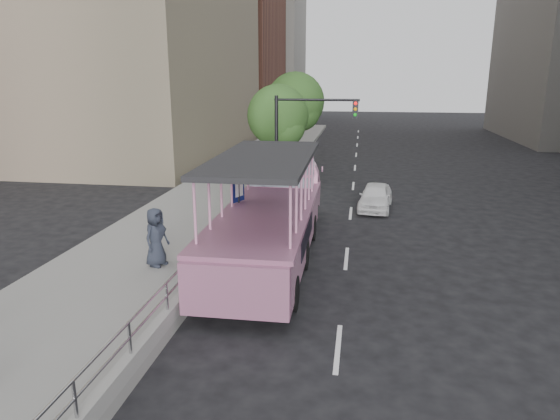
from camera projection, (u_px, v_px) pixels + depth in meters
The scene contains 13 objects.
ground at pixel (305, 307), 13.65m from camera, with size 160.00×160.00×0.00m, color black.
sidewalk at pixel (210, 204), 24.03m from camera, with size 5.50×80.00×0.30m, color gray.
kerb_wall at pixel (215, 259), 15.91m from camera, with size 0.24×30.00×0.36m, color #9D9D98.
guardrail at pixel (214, 239), 15.74m from camera, with size 0.07×22.00×0.71m.
duck_boat at pixel (272, 216), 17.41m from camera, with size 2.98×11.34×3.75m.
car at pixel (375, 196), 23.60m from camera, with size 1.45×3.59×1.22m, color white.
pedestrian_far at pixel (156, 237), 15.62m from camera, with size 0.92×0.60×1.88m, color #282E3C.
parking_sign at pixel (239, 206), 17.16m from camera, with size 0.27×0.61×2.90m.
traffic_signal at pixel (300, 130), 24.92m from camera, with size 4.20×0.32×5.20m.
street_tree_near at pixel (279, 118), 28.35m from camera, with size 3.52×3.52×5.72m.
street_tree_far at pixel (297, 104), 33.92m from camera, with size 3.97×3.97×6.45m.
midrise_brick at pixel (200, 16), 58.83m from camera, with size 18.00×16.00×26.00m, color brown.
midrise_stone_b at pixel (247, 50), 74.55m from camera, with size 16.00×14.00×20.00m, color slate.
Camera 1 is at (1.33, -12.44, 6.10)m, focal length 32.00 mm.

